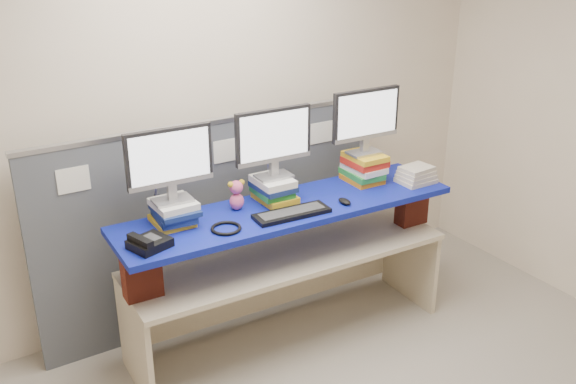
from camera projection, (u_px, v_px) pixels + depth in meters
room at (377, 237)px, 2.98m from camera, size 5.00×4.00×2.80m
cubicle_partition at (215, 222)px, 4.62m from camera, size 2.60×0.06×1.53m
desk at (288, 270)px, 4.42m from camera, size 2.26×0.73×0.68m
brick_pier_left at (142, 274)px, 3.79m from camera, size 0.23×0.13×0.30m
brick_pier_right at (412, 204)px, 4.74m from camera, size 0.23×0.13×0.30m
blue_board at (288, 209)px, 4.24m from camera, size 2.34×0.66×0.04m
book_stack_left at (174, 212)px, 3.96m from camera, size 0.26×0.31×0.15m
book_stack_center at (273, 189)px, 4.28m from camera, size 0.24×0.30×0.17m
book_stack_right at (364, 167)px, 4.61m from camera, size 0.25×0.31×0.21m
monitor_left at (170, 161)px, 3.83m from camera, size 0.54×0.16×0.47m
monitor_center at (274, 139)px, 4.14m from camera, size 0.54×0.16×0.47m
monitor_right at (366, 118)px, 4.47m from camera, size 0.54×0.16×0.47m
keyboard at (292, 213)px, 4.09m from camera, size 0.51×0.20×0.03m
mouse at (345, 201)px, 4.26m from camera, size 0.06×0.11×0.04m
desk_phone at (148, 243)px, 3.67m from camera, size 0.26×0.24×0.09m
headset at (226, 228)px, 3.90m from camera, size 0.21×0.21×0.02m
plush_toy at (237, 195)px, 4.15m from camera, size 0.12×0.09×0.20m
binder_stack at (416, 175)px, 4.61m from camera, size 0.26×0.21×0.12m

